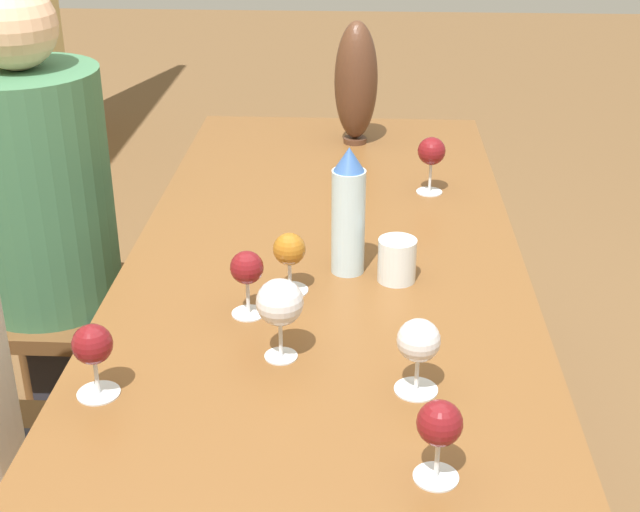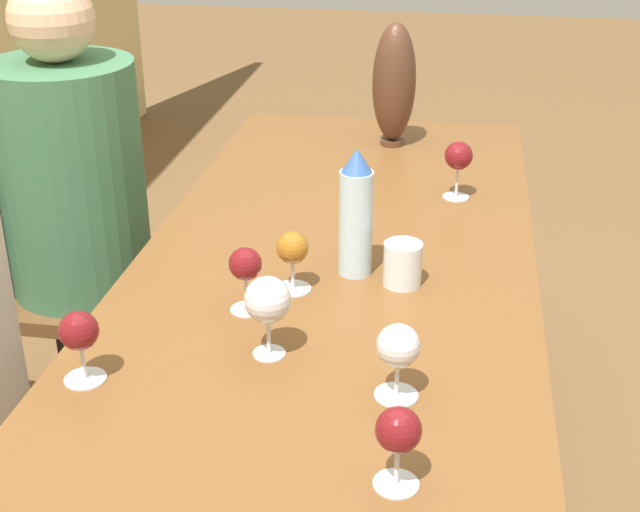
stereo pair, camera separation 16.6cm
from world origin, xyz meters
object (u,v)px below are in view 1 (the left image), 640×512
water_bottle (348,213)px  vase (356,82)px  wine_glass_7 (93,347)px  wine_glass_6 (247,270)px  water_tumbler (397,260)px  wine_glass_0 (439,426)px  wine_glass_5 (289,252)px  chair_far (20,275)px  wine_glass_4 (431,153)px  wine_glass_1 (419,343)px  person_far (47,222)px  wine_glass_2 (280,303)px

water_bottle → vase: bearing=-0.1°
water_bottle → wine_glass_7: (-0.46, 0.39, -0.04)m
water_bottle → wine_glass_6: size_ratio=2.07×
water_tumbler → wine_glass_0: wine_glass_0 is taller
wine_glass_5 → chair_far: 0.96m
wine_glass_4 → wine_glass_6: size_ratio=1.11×
wine_glass_1 → wine_glass_7: bearing=94.1°
water_bottle → wine_glass_1: 0.44m
water_tumbler → person_far: 0.98m
wine_glass_1 → wine_glass_5: bearing=35.1°
wine_glass_2 → wine_glass_4: size_ratio=1.04×
water_bottle → person_far: 0.90m
wine_glass_6 → wine_glass_7: 0.34m
wine_glass_4 → person_far: bearing=92.3°
wine_glass_2 → wine_glass_6: size_ratio=1.15×
person_far → wine_glass_6: bearing=-135.0°
vase → wine_glass_7: 1.34m
wine_glass_5 → chair_far: (0.50, 0.75, -0.33)m
water_bottle → wine_glass_4: (0.44, -0.19, -0.03)m
water_tumbler → wine_glass_6: bearing=118.8°
wine_glass_0 → water_bottle: bearing=12.4°
wine_glass_6 → wine_glass_5: bearing=-36.1°
wine_glass_1 → wine_glass_6: 0.38m
wine_glass_4 → chair_far: chair_far is taller
wine_glass_0 → wine_glass_5: (0.54, 0.25, -0.00)m
wine_glass_2 → person_far: size_ratio=0.12×
vase → chair_far: vase is taller
wine_glass_2 → wine_glass_4: (0.78, -0.30, -0.00)m
wine_glass_0 → wine_glass_4: (1.08, -0.05, 0.01)m
wine_glass_7 → person_far: (0.86, 0.38, -0.17)m
water_bottle → wine_glass_5: water_bottle is taller
water_bottle → wine_glass_7: size_ratio=2.11×
wine_glass_6 → chair_far: 0.96m
wine_glass_1 → wine_glass_2: 0.24m
person_far → wine_glass_1: bearing=-132.8°
water_bottle → person_far: size_ratio=0.21×
water_tumbler → wine_glass_2: size_ratio=0.60×
water_tumbler → wine_glass_1: wine_glass_1 is taller
wine_glass_4 → wine_glass_7: size_ratio=1.13×
wine_glass_2 → chair_far: 1.11m
wine_glass_4 → wine_glass_0: bearing=177.2°
wine_glass_2 → wine_glass_5: size_ratio=1.20×
water_tumbler → water_bottle: bearing=70.4°
wine_glass_1 → chair_far: chair_far is taller
water_bottle → wine_glass_1: bearing=-164.0°
water_bottle → wine_glass_7: 0.60m
water_tumbler → wine_glass_2: bearing=145.6°
water_bottle → wine_glass_0: (-0.64, -0.14, -0.04)m
water_bottle → chair_far: bearing=65.0°
wine_glass_6 → wine_glass_7: size_ratio=1.02×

